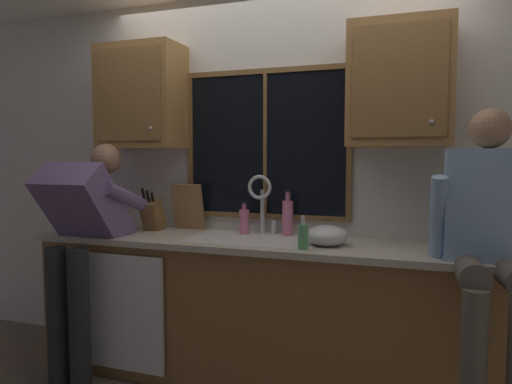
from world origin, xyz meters
The scene contains 22 objects.
back_wall centered at (0.00, 0.06, 1.27)m, with size 5.41×0.12×2.55m, color silver.
window_glass centered at (-0.09, -0.01, 1.52)m, with size 1.10×0.02×0.95m, color black.
window_frame_top centered at (-0.09, -0.02, 2.02)m, with size 1.17×0.02×0.04m, color brown.
window_frame_bottom centered at (-0.09, -0.02, 1.03)m, with size 1.17×0.02×0.04m, color brown.
window_frame_left centered at (-0.66, -0.02, 1.52)m, with size 0.04×0.02×0.95m, color brown.
window_frame_right centered at (0.47, -0.02, 1.52)m, with size 0.04×0.02×0.95m, color brown.
window_mullion_center centered at (-0.09, -0.02, 1.52)m, with size 0.02×0.02×0.95m, color brown.
lower_cabinet_run centered at (0.00, -0.29, 0.44)m, with size 3.01×0.58×0.88m, color olive.
countertop centered at (0.00, -0.31, 0.90)m, with size 3.07×0.62×0.04m, color beige.
dishwasher_front centered at (-0.86, -0.61, 0.46)m, with size 0.60×0.02×0.74m, color white.
upper_cabinet_left centered at (-0.97, -0.17, 1.86)m, with size 0.59×0.36×0.72m.
upper_cabinet_right centered at (0.78, -0.17, 1.86)m, with size 0.59×0.36×0.72m.
sink centered at (-0.09, -0.30, 0.82)m, with size 0.80×0.46×0.21m.
faucet centered at (-0.09, -0.12, 1.17)m, with size 0.18×0.09×0.40m.
person_standing centered at (-1.14, -0.60, 0.95)m, with size 0.53×0.70×1.53m.
person_sitting_on_counter centered at (1.22, -0.57, 1.10)m, with size 0.54×0.59×1.26m.
knife_block centered at (-0.88, -0.19, 1.03)m, with size 0.12×0.18×0.32m.
cutting_board centered at (-0.65, -0.08, 1.08)m, with size 0.24×0.02×0.33m, color #997047.
mixing_bowl centered at (0.39, -0.34, 0.98)m, with size 0.25×0.25×0.12m, color silver.
soap_dispenser centered at (0.29, -0.51, 0.99)m, with size 0.06×0.07×0.19m.
bottle_green_glass centered at (0.09, -0.10, 1.04)m, with size 0.07×0.07×0.30m.
bottle_tall_clear centered at (-0.21, -0.13, 1.01)m, with size 0.07×0.07×0.22m.
Camera 1 is at (0.87, -3.01, 1.44)m, focal length 32.20 mm.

